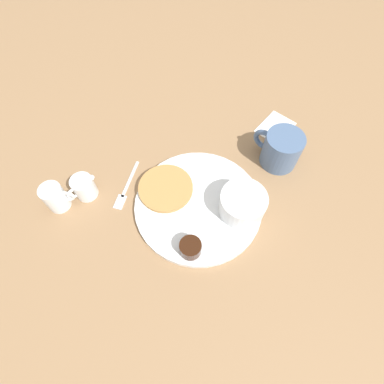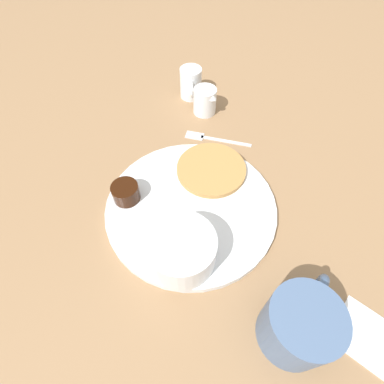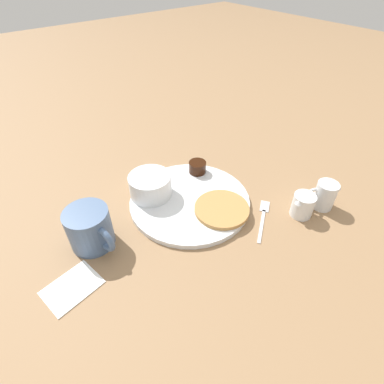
% 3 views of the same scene
% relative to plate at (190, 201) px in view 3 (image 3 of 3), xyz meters
% --- Properties ---
extents(ground_plane, '(4.00, 4.00, 0.00)m').
position_rel_plate_xyz_m(ground_plane, '(0.00, 0.00, -0.01)').
color(ground_plane, '#93704C').
extents(plate, '(0.28, 0.28, 0.01)m').
position_rel_plate_xyz_m(plate, '(0.00, 0.00, 0.00)').
color(plate, white).
rests_on(plate, ground_plane).
extents(pancake_stack, '(0.12, 0.12, 0.01)m').
position_rel_plate_xyz_m(pancake_stack, '(-0.03, 0.07, 0.01)').
color(pancake_stack, '#B78447').
rests_on(pancake_stack, plate).
extents(bowl, '(0.10, 0.10, 0.05)m').
position_rel_plate_xyz_m(bowl, '(0.06, -0.07, 0.03)').
color(bowl, white).
rests_on(bowl, plate).
extents(syrup_cup, '(0.04, 0.04, 0.03)m').
position_rel_plate_xyz_m(syrup_cup, '(-0.08, -0.07, 0.02)').
color(syrup_cup, black).
rests_on(syrup_cup, plate).
extents(butter_ramekin, '(0.04, 0.04, 0.04)m').
position_rel_plate_xyz_m(butter_ramekin, '(0.06, -0.09, 0.02)').
color(butter_ramekin, white).
rests_on(butter_ramekin, plate).
extents(coffee_mug, '(0.09, 0.12, 0.08)m').
position_rel_plate_xyz_m(coffee_mug, '(0.23, -0.03, 0.04)').
color(coffee_mug, slate).
rests_on(coffee_mug, ground_plane).
extents(creamer_pitcher_near, '(0.07, 0.05, 0.06)m').
position_rel_plate_xyz_m(creamer_pitcher_near, '(-0.17, 0.18, 0.02)').
color(creamer_pitcher_near, white).
rests_on(creamer_pitcher_near, ground_plane).
extents(creamer_pitcher_far, '(0.06, 0.05, 0.07)m').
position_rel_plate_xyz_m(creamer_pitcher_far, '(-0.23, 0.20, 0.03)').
color(creamer_pitcher_far, white).
rests_on(creamer_pitcher_far, ground_plane).
extents(fork, '(0.12, 0.09, 0.00)m').
position_rel_plate_xyz_m(fork, '(-0.10, 0.14, -0.00)').
color(fork, silver).
rests_on(fork, ground_plane).
extents(napkin, '(0.10, 0.09, 0.00)m').
position_rel_plate_xyz_m(napkin, '(0.30, 0.04, -0.00)').
color(napkin, white).
rests_on(napkin, ground_plane).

